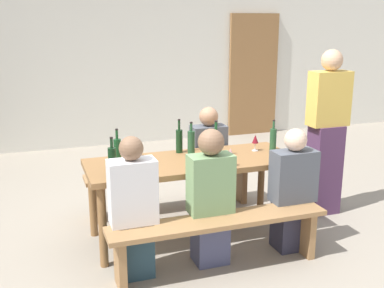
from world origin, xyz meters
name	(u,v)px	position (x,y,z in m)	size (l,w,h in m)	color
ground_plane	(192,235)	(0.00, 0.00, 0.00)	(24.00, 24.00, 0.00)	gray
back_wall	(115,45)	(0.00, 3.74, 1.60)	(14.00, 0.20, 3.20)	silver
wooden_door	(253,75)	(2.39, 3.60, 1.05)	(0.90, 0.06, 2.10)	olive
tasting_table	(192,169)	(0.00, 0.00, 0.66)	(1.92, 0.74, 0.75)	olive
bench_near	(219,230)	(0.00, -0.67, 0.35)	(1.82, 0.30, 0.45)	#9E7247
bench_far	(171,179)	(0.00, 0.67, 0.35)	(1.82, 0.30, 0.45)	#9E7247
wine_bottle_0	(179,140)	(-0.03, 0.28, 0.87)	(0.06, 0.06, 0.33)	#143319
wine_bottle_1	(191,143)	(0.04, 0.14, 0.87)	(0.07, 0.07, 0.32)	#234C2D
wine_bottle_2	(117,152)	(-0.67, 0.05, 0.88)	(0.06, 0.06, 0.33)	#194723
wine_bottle_3	(216,144)	(0.24, 0.03, 0.88)	(0.08, 0.08, 0.34)	#194723
wine_bottle_4	(273,139)	(0.86, 0.05, 0.86)	(0.06, 0.06, 0.30)	#234C2D
wine_bottle_5	(112,161)	(-0.76, -0.20, 0.87)	(0.07, 0.07, 0.32)	#143319
wine_glass_0	(133,144)	(-0.49, 0.27, 0.88)	(0.07, 0.07, 0.18)	silver
wine_glass_1	(255,140)	(0.68, 0.09, 0.86)	(0.06, 0.06, 0.16)	silver
wine_glass_2	(230,154)	(0.25, -0.29, 0.86)	(0.08, 0.08, 0.16)	silver
seated_guest_near_0	(133,212)	(-0.66, -0.52, 0.54)	(0.37, 0.24, 1.15)	#274250
seated_guest_near_1	(210,200)	(-0.02, -0.52, 0.56)	(0.37, 0.24, 1.15)	#474B6D
seated_guest_near_2	(293,193)	(0.75, -0.52, 0.52)	(0.39, 0.24, 1.10)	#2C2C3E
seated_guest_far_0	(208,163)	(0.36, 0.52, 0.54)	(0.36, 0.24, 1.13)	#403D60
standing_host	(326,136)	(1.50, 0.10, 0.83)	(0.41, 0.24, 1.71)	#4E2F50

